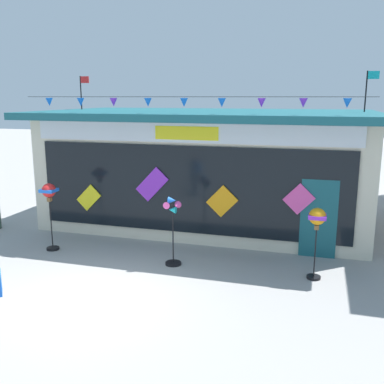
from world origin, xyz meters
The scene contains 5 objects.
ground_plane centered at (0.00, 0.00, 0.00)m, with size 80.00×80.00×0.00m, color #9E9B99.
kite_shop_building centered at (0.93, 6.31, 1.80)m, with size 9.97×5.91×4.71m.
wind_spinner_far_left centered at (-2.39, 2.39, 1.44)m, with size 0.37×0.37×1.80m.
wind_spinner_left centered at (1.04, 2.24, 1.03)m, with size 0.40×0.39×1.70m.
wind_spinner_center_left centered at (4.34, 2.35, 1.31)m, with size 0.38×0.38×1.63m.
Camera 1 is at (4.29, -7.30, 4.00)m, focal length 41.23 mm.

